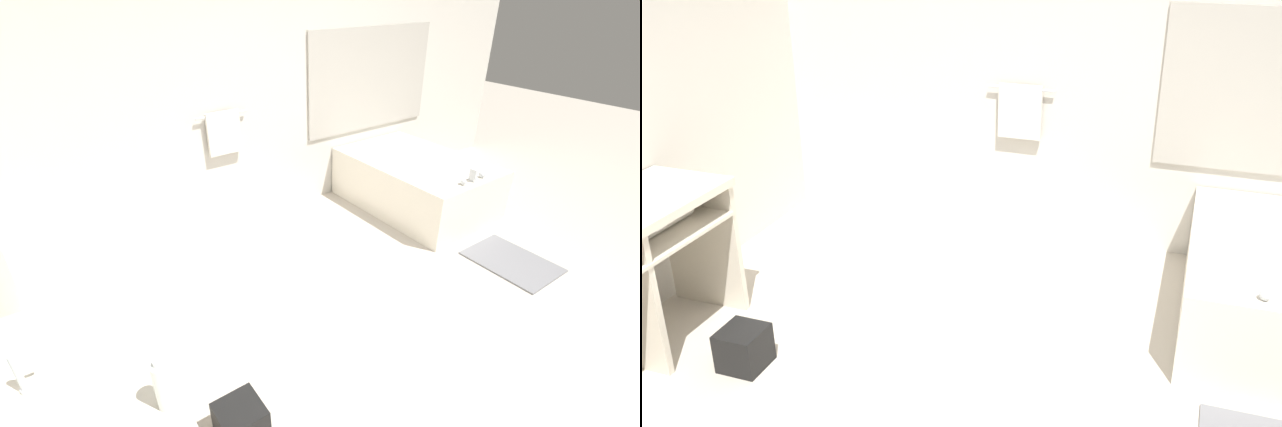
# 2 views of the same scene
# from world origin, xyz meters

# --- Properties ---
(ground_plane) EXTENTS (16.00, 16.00, 0.00)m
(ground_plane) POSITION_xyz_m (0.00, 0.00, 0.00)
(ground_plane) COLOR beige
(ground_plane) RESTS_ON ground
(wall_back_with_blinds) EXTENTS (7.40, 0.13, 2.70)m
(wall_back_with_blinds) POSITION_xyz_m (0.05, 2.23, 1.35)
(wall_back_with_blinds) COLOR silver
(wall_back_with_blinds) RESTS_ON ground_plane
(sink_faucet) EXTENTS (0.09, 0.04, 0.18)m
(sink_faucet) POSITION_xyz_m (-2.06, -0.00, 0.99)
(sink_faucet) COLOR silver
(sink_faucet) RESTS_ON vanity_counter
(bathtub) EXTENTS (1.06, 1.60, 0.67)m
(bathtub) POSITION_xyz_m (1.52, 1.39, 0.30)
(bathtub) COLOR silver
(bathtub) RESTS_ON ground_plane
(water_bottle_2) EXTENTS (0.07, 0.07, 0.22)m
(water_bottle_2) POSITION_xyz_m (-1.66, -0.35, 1.01)
(water_bottle_2) COLOR silver
(water_bottle_2) RESTS_ON vanity_counter
(waste_bin) EXTENTS (0.24, 0.24, 0.24)m
(waste_bin) POSITION_xyz_m (-1.29, -0.02, 0.12)
(waste_bin) COLOR black
(waste_bin) RESTS_ON ground_plane
(bath_mat) EXTENTS (0.54, 0.74, 0.02)m
(bath_mat) POSITION_xyz_m (1.42, 0.09, 0.01)
(bath_mat) COLOR slate
(bath_mat) RESTS_ON ground_plane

